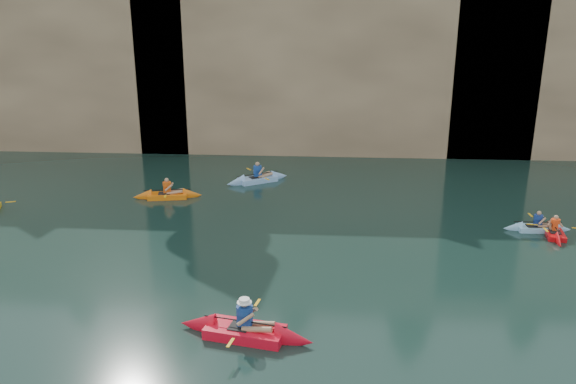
# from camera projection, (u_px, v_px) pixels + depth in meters

# --- Properties ---
(ground) EXTENTS (160.00, 160.00, 0.00)m
(ground) POSITION_uv_depth(u_px,v_px,m) (256.00, 355.00, 14.49)
(ground) COLOR black
(ground) RESTS_ON ground
(cliff) EXTENTS (70.00, 16.00, 12.00)m
(cliff) POSITION_uv_depth(u_px,v_px,m) (306.00, 49.00, 41.21)
(cliff) COLOR tan
(cliff) RESTS_ON ground
(cliff_slab_center) EXTENTS (24.00, 2.40, 11.40)m
(cliff_slab_center) POSITION_uv_depth(u_px,v_px,m) (334.00, 61.00, 34.13)
(cliff_slab_center) COLOR tan
(cliff_slab_center) RESTS_ON ground
(sea_cave_west) EXTENTS (4.50, 1.00, 4.00)m
(sea_cave_west) POSITION_uv_depth(u_px,v_px,m) (20.00, 119.00, 35.99)
(sea_cave_west) COLOR black
(sea_cave_west) RESTS_ON ground
(sea_cave_center) EXTENTS (3.50, 1.00, 3.20)m
(sea_cave_center) POSITION_uv_depth(u_px,v_px,m) (236.00, 128.00, 35.15)
(sea_cave_center) COLOR black
(sea_cave_center) RESTS_ON ground
(sea_cave_east) EXTENTS (5.00, 1.00, 4.50)m
(sea_cave_east) POSITION_uv_depth(u_px,v_px,m) (465.00, 121.00, 34.00)
(sea_cave_east) COLOR black
(sea_cave_east) RESTS_ON ground
(main_kayaker) EXTENTS (3.91, 2.54, 1.42)m
(main_kayaker) POSITION_uv_depth(u_px,v_px,m) (245.00, 331.00, 15.25)
(main_kayaker) COLOR red
(main_kayaker) RESTS_ON ground
(kayaker_orange) EXTENTS (3.34, 2.41, 1.24)m
(kayaker_orange) POSITION_uv_depth(u_px,v_px,m) (168.00, 195.00, 26.85)
(kayaker_orange) COLOR orange
(kayaker_orange) RESTS_ON ground
(kayaker_ltblue_near) EXTENTS (2.70, 2.12, 1.06)m
(kayaker_ltblue_near) POSITION_uv_depth(u_px,v_px,m) (537.00, 228.00, 22.78)
(kayaker_ltblue_near) COLOR #98D4FF
(kayaker_ltblue_near) RESTS_ON ground
(kayaker_red_far) EXTENTS (2.07, 2.91, 1.04)m
(kayaker_red_far) POSITION_uv_depth(u_px,v_px,m) (554.00, 232.00, 22.35)
(kayaker_red_far) COLOR red
(kayaker_red_far) RESTS_ON ground
(kayaker_ltblue_mid) EXTENTS (3.39, 2.59, 1.34)m
(kayaker_ltblue_mid) POSITION_uv_depth(u_px,v_px,m) (258.00, 179.00, 29.46)
(kayaker_ltblue_mid) COLOR #93BFF7
(kayaker_ltblue_mid) RESTS_ON ground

